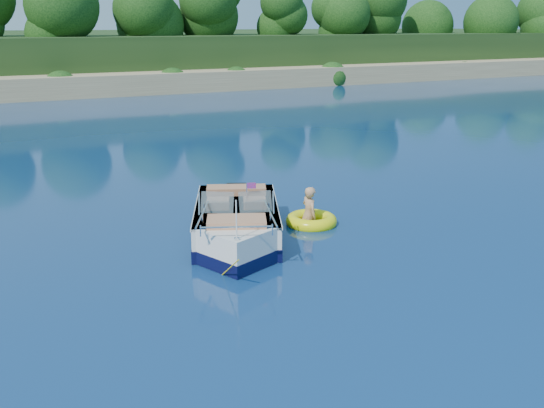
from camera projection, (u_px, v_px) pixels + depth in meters
name	position (u px, v px, depth m)	size (l,w,h in m)	color
ground	(268.00, 303.00, 11.22)	(160.00, 160.00, 0.00)	#0A244B
shoreline	(10.00, 62.00, 65.66)	(170.00, 59.00, 6.00)	#8F7B53
treeline	(25.00, 15.00, 44.84)	(150.00, 7.12, 8.19)	black
motorboat	(237.00, 227.00, 14.34)	(3.30, 5.18, 1.83)	white
tow_tube	(311.00, 221.00, 15.62)	(1.55, 1.55, 0.35)	#F8F40C
boy	(308.00, 224.00, 15.64)	(0.57, 0.37, 1.55)	tan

